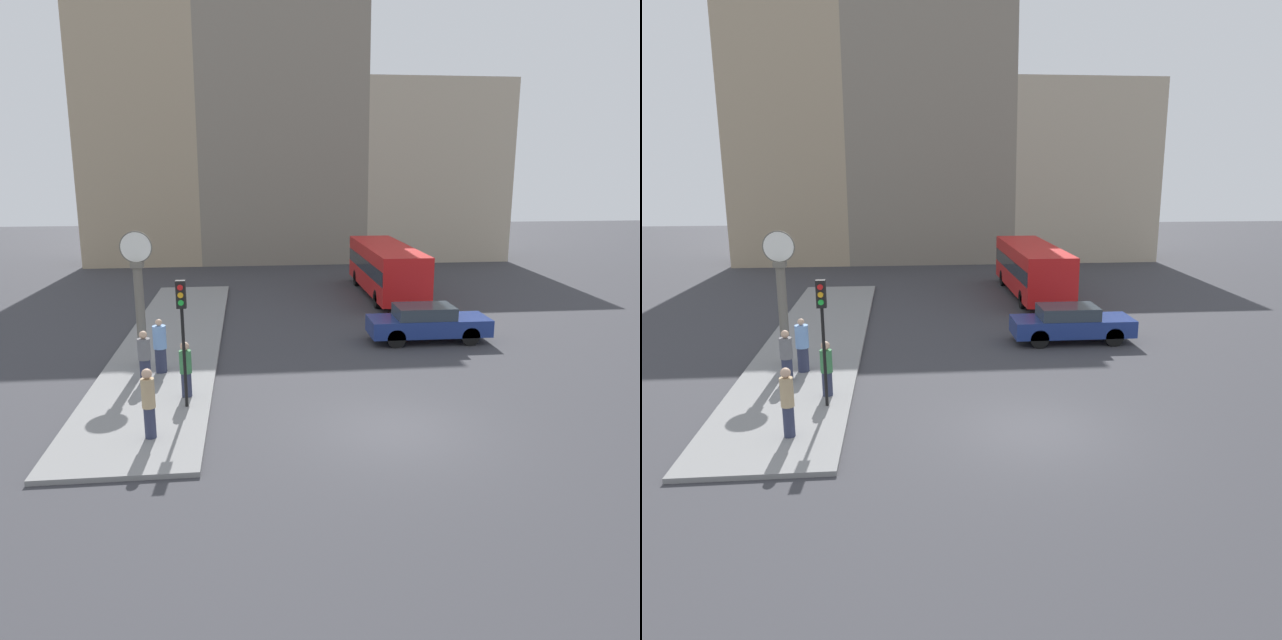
% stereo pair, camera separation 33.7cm
% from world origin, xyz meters
% --- Properties ---
extents(ground_plane, '(120.00, 120.00, 0.00)m').
position_xyz_m(ground_plane, '(0.00, 0.00, 0.00)').
color(ground_plane, '#38383D').
extents(sidewalk_corner, '(3.71, 22.06, 0.13)m').
position_xyz_m(sidewalk_corner, '(-6.75, 9.03, 0.06)').
color(sidewalk_corner, gray).
rests_on(sidewalk_corner, ground_plane).
extents(building_row, '(29.67, 5.00, 18.76)m').
position_xyz_m(building_row, '(-1.24, 30.60, 8.54)').
color(building_row, tan).
rests_on(building_row, ground_plane).
extents(sedan_car, '(4.67, 1.77, 1.44)m').
position_xyz_m(sedan_car, '(3.16, 8.22, 0.74)').
color(sedan_car, navy).
rests_on(sedan_car, ground_plane).
extents(bus_distant, '(2.37, 9.55, 2.66)m').
position_xyz_m(bus_distant, '(3.45, 17.18, 1.53)').
color(bus_distant, red).
rests_on(bus_distant, ground_plane).
extents(traffic_light_near, '(0.26, 0.24, 3.59)m').
position_xyz_m(traffic_light_near, '(-5.54, 1.98, 2.71)').
color(traffic_light_near, black).
rests_on(traffic_light_near, sidewalk_corner).
extents(street_clock, '(1.05, 0.39, 4.53)m').
position_xyz_m(street_clock, '(-7.34, 5.96, 2.43)').
color(street_clock, '#666056').
rests_on(street_clock, sidewalk_corner).
extents(pedestrian_grey_jacket, '(0.39, 0.39, 1.63)m').
position_xyz_m(pedestrian_grey_jacket, '(-7.01, 4.27, 0.93)').
color(pedestrian_grey_jacket, '#2D334C').
rests_on(pedestrian_grey_jacket, sidewalk_corner).
extents(pedestrian_tan_coat, '(0.33, 0.33, 1.80)m').
position_xyz_m(pedestrian_tan_coat, '(-6.23, -0.02, 1.05)').
color(pedestrian_tan_coat, '#2D334C').
rests_on(pedestrian_tan_coat, sidewalk_corner).
extents(pedestrian_green_hoodie, '(0.35, 0.35, 1.65)m').
position_xyz_m(pedestrian_green_hoodie, '(-5.60, 2.80, 0.96)').
color(pedestrian_green_hoodie, '#2D334C').
rests_on(pedestrian_green_hoodie, sidewalk_corner).
extents(pedestrian_blue_stripe, '(0.43, 0.43, 1.78)m').
position_xyz_m(pedestrian_blue_stripe, '(-6.64, 5.13, 1.01)').
color(pedestrian_blue_stripe, '#2D334C').
rests_on(pedestrian_blue_stripe, sidewalk_corner).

